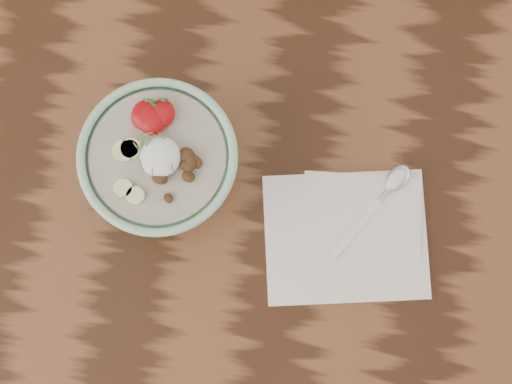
{
  "coord_description": "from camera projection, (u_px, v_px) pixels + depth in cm",
  "views": [
    {
      "loc": [
        18.0,
        -17.79,
        178.2
      ],
      "look_at": [
        16.16,
        -4.81,
        87.48
      ],
      "focal_mm": 50.0,
      "sensor_mm": 36.0,
      "label": 1
    }
  ],
  "objects": [
    {
      "name": "breakfast_bowl",
      "position": [
        162.0,
        162.0,
        0.98
      ],
      "size": [
        21.29,
        21.29,
        14.0
      ],
      "rotation": [
        0.0,
        0.0,
        -0.37
      ],
      "color": "#9BD0A7",
      "rests_on": "table"
    },
    {
      "name": "napkin",
      "position": [
        349.0,
        232.0,
        1.03
      ],
      "size": [
        26.35,
        22.78,
        1.43
      ],
      "rotation": [
        0.0,
        0.0,
        0.19
      ],
      "color": "white",
      "rests_on": "table"
    },
    {
      "name": "spoon",
      "position": [
        387.0,
        191.0,
        1.02
      ],
      "size": [
        10.97,
        15.97,
        0.92
      ],
      "rotation": [
        0.0,
        0.0,
        -0.56
      ],
      "color": "silver",
      "rests_on": "napkin"
    },
    {
      "name": "table",
      "position": [
        161.0,
        168.0,
        1.14
      ],
      "size": [
        160.0,
        90.0,
        75.0
      ],
      "color": "black",
      "rests_on": "ground"
    }
  ]
}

